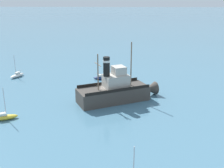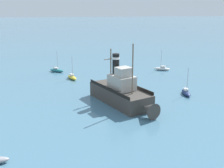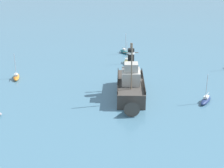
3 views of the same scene
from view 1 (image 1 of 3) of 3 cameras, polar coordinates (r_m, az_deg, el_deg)
The scene contains 5 objects.
ground_plane at distance 48.31m, azimuth -0.84°, elevation -3.33°, with size 600.00×600.00×0.00m, color #477289.
old_tugboat at distance 47.63m, azimuth 0.92°, elevation -1.30°, with size 9.25×14.45×9.90m.
sailboat_navy at distance 59.47m, azimuth -2.01°, elevation 1.30°, with size 1.41×3.88×4.90m.
sailboat_yellow at distance 43.99m, azimuth -21.07°, elevation -6.28°, with size 2.50×3.93×4.90m.
sailboat_white at distance 64.59m, azimuth -18.72°, elevation 1.71°, with size 3.91×2.58×4.90m.
Camera 1 is at (44.84, 2.18, 17.84)m, focal length 45.00 mm.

